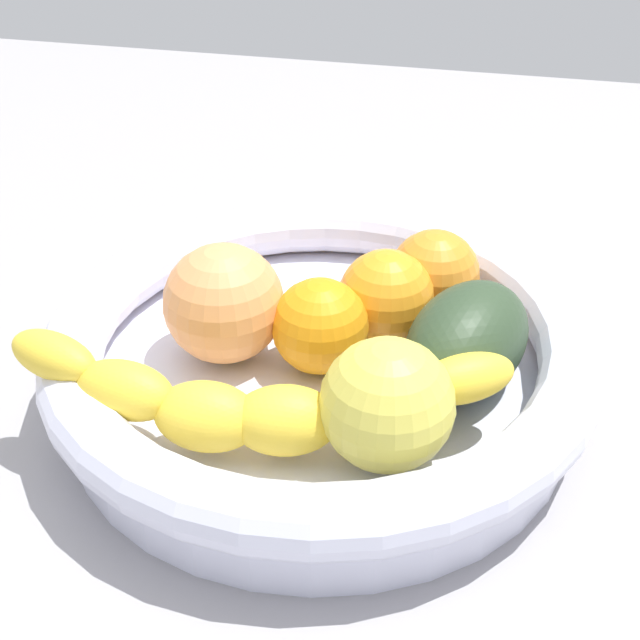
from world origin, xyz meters
TOP-DOWN VIEW (x-y plane):
  - kitchen_counter at (0.00, 0.00)cm, footprint 120.00×120.00cm
  - fruit_bowl at (0.00, 0.00)cm, footprint 29.77×29.77cm
  - banana_draped_left at (1.71, 7.01)cm, footprint 25.32×7.87cm
  - orange_front at (-2.98, -3.52)cm, footprint 5.40×5.40cm
  - orange_mid_left at (-5.32, -6.66)cm, footprint 5.29×5.29cm
  - orange_mid_right at (0.10, -0.46)cm, footprint 5.23×5.23cm
  - apple_yellow at (-4.63, 6.44)cm, footprint 6.37×6.37cm
  - peach_blush at (5.32, 0.40)cm, footprint 6.59×6.59cm
  - avocado_dark at (-7.78, -0.48)cm, footprint 8.41×10.16cm

SIDE VIEW (x-z plane):
  - kitchen_counter at x=0.00cm, z-range 0.00..3.00cm
  - fruit_bowl at x=0.00cm, z-range 3.11..8.86cm
  - orange_mid_right at x=0.10cm, z-range 5.42..10.65cm
  - orange_mid_left at x=-5.32cm, z-range 5.42..10.72cm
  - orange_front at x=-2.98cm, z-range 5.42..10.82cm
  - banana_draped_left at x=1.71cm, z-range 6.00..10.35cm
  - avocado_dark at x=-7.78cm, z-range 5.42..11.09cm
  - apple_yellow at x=-4.63cm, z-range 5.42..11.80cm
  - peach_blush at x=5.32cm, z-range 5.42..12.02cm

